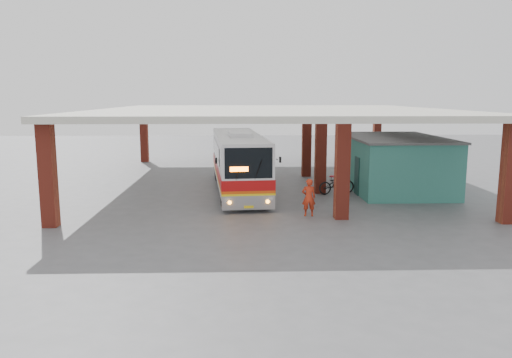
{
  "coord_description": "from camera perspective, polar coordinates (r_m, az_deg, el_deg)",
  "views": [
    {
      "loc": [
        -1.49,
        -24.69,
        5.45
      ],
      "look_at": [
        -0.72,
        0.0,
        1.32
      ],
      "focal_mm": 35.0,
      "sensor_mm": 36.0,
      "label": 1
    }
  ],
  "objects": [
    {
      "name": "motorcycle",
      "position": [
        28.29,
        9.2,
        -0.56
      ],
      "size": [
        2.3,
        1.36,
        1.14
      ],
      "primitive_type": "imported",
      "rotation": [
        0.0,
        0.0,
        1.87
      ],
      "color": "black",
      "rests_on": "ground"
    },
    {
      "name": "canopy_roof",
      "position": [
        31.26,
        1.89,
        7.75
      ],
      "size": [
        21.0,
        23.0,
        0.3
      ],
      "primitive_type": "cube",
      "color": "beige",
      "rests_on": "brick_columns"
    },
    {
      "name": "shop_building",
      "position": [
        30.31,
        15.48,
        1.79
      ],
      "size": [
        5.2,
        8.2,
        3.11
      ],
      "color": "#307968",
      "rests_on": "ground"
    },
    {
      "name": "pedestrian",
      "position": [
        22.89,
        6.04,
        -2.11
      ],
      "size": [
        0.63,
        0.42,
        1.73
      ],
      "primitive_type": "imported",
      "rotation": [
        0.0,
        0.0,
        3.14
      ],
      "color": "red",
      "rests_on": "ground"
    },
    {
      "name": "ground",
      "position": [
        25.32,
        1.64,
        -2.93
      ],
      "size": [
        90.0,
        90.0,
        0.0
      ],
      "primitive_type": "plane",
      "color": "#515154",
      "rests_on": "ground"
    },
    {
      "name": "brick_columns",
      "position": [
        30.01,
        3.82,
        3.21
      ],
      "size": [
        20.1,
        21.6,
        4.35
      ],
      "color": "maroon",
      "rests_on": "ground"
    },
    {
      "name": "red_chair",
      "position": [
        32.93,
        9.04,
        0.56
      ],
      "size": [
        0.6,
        0.6,
        0.86
      ],
      "rotation": [
        0.0,
        0.0,
        -0.41
      ],
      "color": "red",
      "rests_on": "ground"
    },
    {
      "name": "coach_bus",
      "position": [
        28.78,
        -2.02,
        2.07
      ],
      "size": [
        3.5,
        12.11,
        3.48
      ],
      "rotation": [
        0.0,
        0.0,
        0.08
      ],
      "color": "silver",
      "rests_on": "ground"
    }
  ]
}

